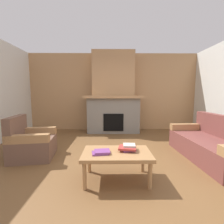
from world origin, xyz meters
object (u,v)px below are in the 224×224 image
object	(u,v)px
armchair	(31,143)
coffee_table	(117,155)
couch	(212,145)
fireplace	(113,98)

from	to	relation	value
armchair	coffee_table	bearing A→B (deg)	-26.69
coffee_table	armchair	bearing A→B (deg)	153.31
couch	coffee_table	world-z (taller)	couch
couch	coffee_table	xyz separation A→B (m)	(-1.91, -0.73, 0.09)
couch	coffee_table	distance (m)	2.05
fireplace	armchair	world-z (taller)	fireplace
fireplace	coffee_table	distance (m)	3.20
couch	fireplace	bearing A→B (deg)	128.85
couch	armchair	size ratio (longest dim) A/B	2.13
fireplace	coffee_table	world-z (taller)	fireplace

